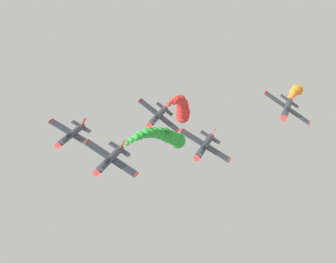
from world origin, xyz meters
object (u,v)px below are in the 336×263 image
airplane_right_inner (71,134)px  airplane_lead (110,159)px  airplane_left_outer (158,116)px  airplane_left_inner (205,146)px  airplane_right_outer (287,108)px

airplane_right_inner → airplane_lead: bearing=136.3°
airplane_left_outer → airplane_right_inner: bearing=45.5°
airplane_left_inner → airplane_right_inner: size_ratio=1.00×
airplane_lead → airplane_left_outer: 23.16m
airplane_right_outer → airplane_left_inner: bearing=42.4°
airplane_left_inner → airplane_left_outer: airplane_left_outer is taller
airplane_lead → airplane_right_inner: bearing=-43.7°
airplane_lead → airplane_left_outer: airplane_lead is taller
airplane_left_inner → airplane_right_outer: bearing=-137.6°
airplane_left_inner → airplane_right_outer: 16.71m
airplane_right_inner → airplane_left_outer: 17.17m
airplane_left_inner → airplane_right_outer: (-11.95, -10.90, 4.21)m
airplane_lead → airplane_right_outer: airplane_right_outer is taller
airplane_left_inner → airplane_right_outer: size_ratio=1.00×
airplane_left_inner → airplane_left_outer: 16.63m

